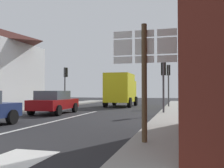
{
  "coord_description": "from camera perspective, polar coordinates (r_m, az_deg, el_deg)",
  "views": [
    {
      "loc": [
        5.88,
        -5.61,
        1.45
      ],
      "look_at": [
        1.51,
        10.82,
        1.92
      ],
      "focal_mm": 41.77,
      "sensor_mm": 36.0,
      "label": 1
    }
  ],
  "objects": [
    {
      "name": "traffic_light_far_left",
      "position": [
        25.33,
        -10.14,
        1.39
      ],
      "size": [
        0.3,
        0.49,
        3.71
      ],
      "color": "#47474C",
      "rests_on": "ground"
    },
    {
      "name": "delivery_truck",
      "position": [
        24.53,
        1.97,
        -1.1
      ],
      "size": [
        2.53,
        5.02,
        3.05
      ],
      "color": "yellow",
      "rests_on": "ground"
    },
    {
      "name": "route_sign_post",
      "position": [
        6.82,
        7.09,
        3.09
      ],
      "size": [
        1.66,
        0.14,
        3.2
      ],
      "color": "brown",
      "rests_on": "ground"
    },
    {
      "name": "sedan_far",
      "position": [
        17.1,
        -12.57,
        -3.84
      ],
      "size": [
        2.11,
        4.27,
        1.47
      ],
      "color": "maroon",
      "rests_on": "ground"
    },
    {
      "name": "ground_plane",
      "position": [
        16.74,
        -5.77,
        -6.53
      ],
      "size": [
        80.0,
        80.0,
        0.0
      ],
      "primitive_type": "plane",
      "color": "#232326"
    },
    {
      "name": "traffic_light_far_right",
      "position": [
        23.14,
        12.27,
        1.7
      ],
      "size": [
        0.3,
        0.49,
        3.72
      ],
      "color": "#47474C",
      "rests_on": "ground"
    },
    {
      "name": "lane_turn_arrow",
      "position": [
        5.9,
        -21.62,
        -15.64
      ],
      "size": [
        1.2,
        2.2,
        0.01
      ],
      "primitive_type": "cube",
      "color": "silver",
      "rests_on": "ground"
    },
    {
      "name": "traffic_light_near_right",
      "position": [
        16.49,
        11.21,
        2.02
      ],
      "size": [
        0.3,
        0.49,
        3.34
      ],
      "color": "#47474C",
      "rests_on": "ground"
    },
    {
      "name": "sidewalk_right",
      "position": [
        13.68,
        13.91,
        -7.31
      ],
      "size": [
        2.22,
        44.0,
        0.14
      ],
      "primitive_type": "cube",
      "color": "gray",
      "rests_on": "ground"
    },
    {
      "name": "lane_centre_stripe",
      "position": [
        13.09,
        -12.01,
        -7.87
      ],
      "size": [
        0.16,
        12.0,
        0.01
      ],
      "primitive_type": "cube",
      "color": "silver",
      "rests_on": "ground"
    }
  ]
}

